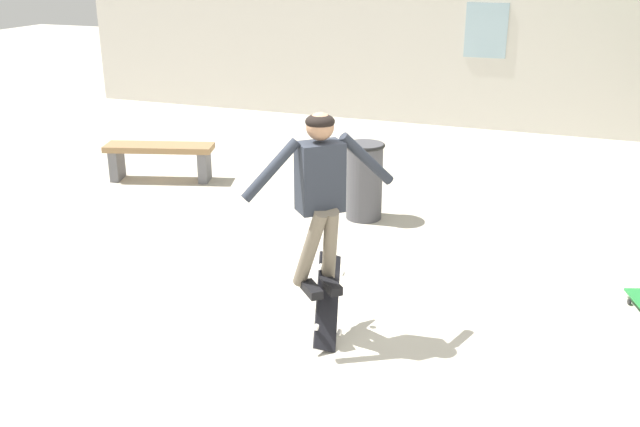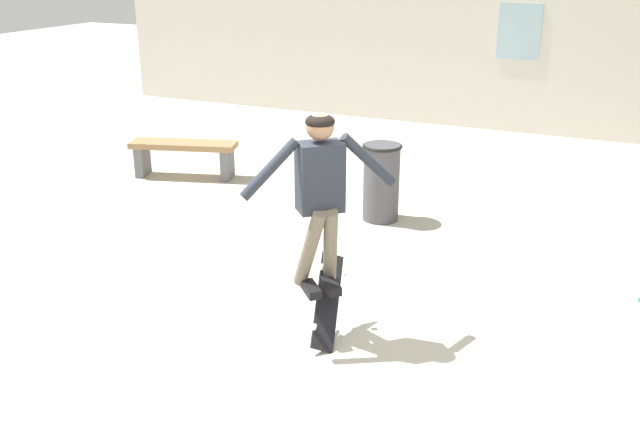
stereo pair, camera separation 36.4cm
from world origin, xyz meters
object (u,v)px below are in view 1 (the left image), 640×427
object	(u,v)px
trash_bin	(364,179)
skater	(320,187)
skateboard_flipping	(327,301)
park_bench	(160,155)

from	to	relation	value
trash_bin	skater	world-z (taller)	skater
skater	trash_bin	bearing A→B (deg)	147.16
trash_bin	skateboard_flipping	size ratio (longest dim) A/B	1.29
park_bench	skater	bearing A→B (deg)	-58.90
skateboard_flipping	skater	bearing A→B (deg)	-76.08
park_bench	skateboard_flipping	world-z (taller)	skateboard_flipping
trash_bin	skater	distance (m)	2.89
skater	skateboard_flipping	world-z (taller)	skater
trash_bin	skater	bearing A→B (deg)	-80.30
park_bench	skater	size ratio (longest dim) A/B	1.04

